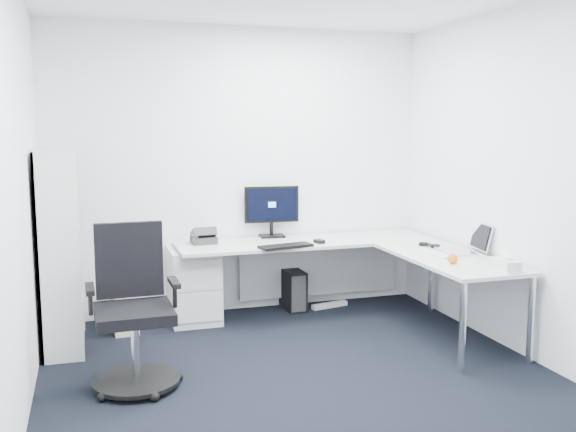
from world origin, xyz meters
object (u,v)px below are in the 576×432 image
object	(u,v)px
l_desk	(319,286)
laptop	(456,237)
bookshelf	(60,250)
monitor	(272,211)
task_chair	(134,309)

from	to	relation	value
l_desk	laptop	xyz separation A→B (m)	(1.02, -0.59, 0.49)
l_desk	bookshelf	world-z (taller)	bookshelf
l_desk	laptop	world-z (taller)	laptop
bookshelf	laptop	xyz separation A→B (m)	(3.19, -0.64, 0.05)
l_desk	bookshelf	size ratio (longest dim) A/B	1.53
monitor	laptop	world-z (taller)	monitor
task_chair	monitor	bearing A→B (deg)	46.59
bookshelf	task_chair	size ratio (longest dim) A/B	1.43
l_desk	laptop	size ratio (longest dim) A/B	6.55
l_desk	laptop	distance (m)	1.27
laptop	monitor	bearing A→B (deg)	148.22
bookshelf	monitor	xyz separation A→B (m)	(1.91, 0.56, 0.17)
monitor	task_chair	bearing A→B (deg)	-128.47
bookshelf	laptop	size ratio (longest dim) A/B	4.29
bookshelf	laptop	distance (m)	3.25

